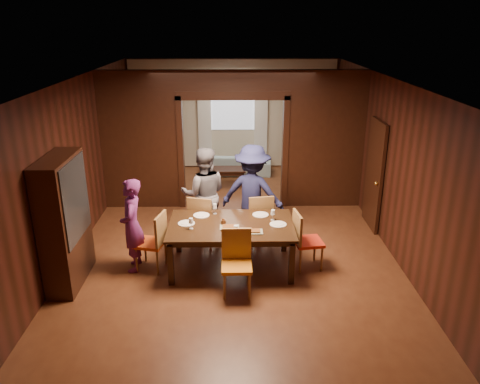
{
  "coord_description": "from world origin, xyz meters",
  "views": [
    {
      "loc": [
        -0.01,
        -7.94,
        3.85
      ],
      "look_at": [
        0.11,
        -0.4,
        1.05
      ],
      "focal_mm": 35.0,
      "sensor_mm": 36.0,
      "label": 1
    }
  ],
  "objects_px": {
    "chair_far_l": "(204,220)",
    "person_purple": "(132,225)",
    "person_grey": "(204,194)",
    "hutch": "(65,222)",
    "sofa": "(237,164)",
    "chair_near": "(237,264)",
    "dining_table": "(231,246)",
    "chair_far_r": "(259,218)",
    "coffee_table": "(229,176)",
    "chair_left": "(150,241)",
    "chair_right": "(308,240)",
    "person_navy": "(252,193)"
  },
  "relations": [
    {
      "from": "chair_far_l",
      "to": "person_purple",
      "type": "bearing_deg",
      "value": 52.61
    },
    {
      "from": "person_grey",
      "to": "dining_table",
      "type": "height_order",
      "value": "person_grey"
    },
    {
      "from": "person_purple",
      "to": "coffee_table",
      "type": "relative_size",
      "value": 1.92
    },
    {
      "from": "chair_left",
      "to": "hutch",
      "type": "relative_size",
      "value": 0.48
    },
    {
      "from": "coffee_table",
      "to": "chair_far_l",
      "type": "relative_size",
      "value": 0.82
    },
    {
      "from": "person_purple",
      "to": "person_grey",
      "type": "height_order",
      "value": "person_grey"
    },
    {
      "from": "chair_far_l",
      "to": "chair_near",
      "type": "relative_size",
      "value": 1.0
    },
    {
      "from": "chair_far_l",
      "to": "hutch",
      "type": "relative_size",
      "value": 0.48
    },
    {
      "from": "person_navy",
      "to": "chair_left",
      "type": "height_order",
      "value": "person_navy"
    },
    {
      "from": "person_grey",
      "to": "chair_far_l",
      "type": "relative_size",
      "value": 1.79
    },
    {
      "from": "person_grey",
      "to": "sofa",
      "type": "height_order",
      "value": "person_grey"
    },
    {
      "from": "sofa",
      "to": "person_navy",
      "type": "bearing_deg",
      "value": 96.93
    },
    {
      "from": "chair_far_l",
      "to": "coffee_table",
      "type": "bearing_deg",
      "value": -82.66
    },
    {
      "from": "person_grey",
      "to": "hutch",
      "type": "bearing_deg",
      "value": 33.47
    },
    {
      "from": "chair_far_l",
      "to": "chair_far_r",
      "type": "height_order",
      "value": "same"
    },
    {
      "from": "dining_table",
      "to": "hutch",
      "type": "height_order",
      "value": "hutch"
    },
    {
      "from": "coffee_table",
      "to": "person_grey",
      "type": "bearing_deg",
      "value": -98.19
    },
    {
      "from": "sofa",
      "to": "dining_table",
      "type": "height_order",
      "value": "dining_table"
    },
    {
      "from": "chair_near",
      "to": "chair_left",
      "type": "bearing_deg",
      "value": 150.47
    },
    {
      "from": "coffee_table",
      "to": "chair_far_l",
      "type": "bearing_deg",
      "value": -97.57
    },
    {
      "from": "person_navy",
      "to": "chair_far_l",
      "type": "xyz_separation_m",
      "value": [
        -0.88,
        -0.26,
        -0.41
      ]
    },
    {
      "from": "chair_left",
      "to": "hutch",
      "type": "bearing_deg",
      "value": -59.66
    },
    {
      "from": "person_grey",
      "to": "person_navy",
      "type": "xyz_separation_m",
      "value": [
        0.87,
        -0.02,
        0.03
      ]
    },
    {
      "from": "coffee_table",
      "to": "chair_left",
      "type": "relative_size",
      "value": 0.82
    },
    {
      "from": "dining_table",
      "to": "chair_right",
      "type": "xyz_separation_m",
      "value": [
        1.25,
        -0.03,
        0.1
      ]
    },
    {
      "from": "hutch",
      "to": "person_purple",
      "type": "bearing_deg",
      "value": 21.82
    },
    {
      "from": "chair_far_r",
      "to": "hutch",
      "type": "height_order",
      "value": "hutch"
    },
    {
      "from": "chair_far_l",
      "to": "person_grey",
      "type": "bearing_deg",
      "value": -75.94
    },
    {
      "from": "person_purple",
      "to": "person_navy",
      "type": "relative_size",
      "value": 0.86
    },
    {
      "from": "person_purple",
      "to": "chair_far_l",
      "type": "height_order",
      "value": "person_purple"
    },
    {
      "from": "person_grey",
      "to": "coffee_table",
      "type": "distance_m",
      "value": 3.12
    },
    {
      "from": "chair_left",
      "to": "chair_right",
      "type": "distance_m",
      "value": 2.56
    },
    {
      "from": "chair_right",
      "to": "sofa",
      "type": "bearing_deg",
      "value": 3.78
    },
    {
      "from": "chair_near",
      "to": "hutch",
      "type": "height_order",
      "value": "hutch"
    },
    {
      "from": "person_purple",
      "to": "chair_left",
      "type": "distance_m",
      "value": 0.39
    },
    {
      "from": "person_navy",
      "to": "sofa",
      "type": "xyz_separation_m",
      "value": [
        -0.25,
        3.89,
        -0.63
      ]
    },
    {
      "from": "person_grey",
      "to": "coffee_table",
      "type": "relative_size",
      "value": 2.17
    },
    {
      "from": "chair_far_r",
      "to": "dining_table",
      "type": "bearing_deg",
      "value": 50.86
    },
    {
      "from": "chair_far_r",
      "to": "chair_near",
      "type": "xyz_separation_m",
      "value": [
        -0.41,
        -1.67,
        0.0
      ]
    },
    {
      "from": "person_purple",
      "to": "coffee_table",
      "type": "height_order",
      "value": "person_purple"
    },
    {
      "from": "chair_far_l",
      "to": "chair_far_r",
      "type": "distance_m",
      "value": 0.99
    },
    {
      "from": "person_purple",
      "to": "dining_table",
      "type": "bearing_deg",
      "value": 85.88
    },
    {
      "from": "sofa",
      "to": "chair_near",
      "type": "relative_size",
      "value": 1.85
    },
    {
      "from": "sofa",
      "to": "chair_near",
      "type": "height_order",
      "value": "chair_near"
    },
    {
      "from": "person_navy",
      "to": "dining_table",
      "type": "bearing_deg",
      "value": 86.76
    },
    {
      "from": "dining_table",
      "to": "person_purple",
      "type": "bearing_deg",
      "value": -178.88
    },
    {
      "from": "chair_far_r",
      "to": "chair_right",
      "type": "bearing_deg",
      "value": 120.95
    },
    {
      "from": "person_grey",
      "to": "chair_left",
      "type": "height_order",
      "value": "person_grey"
    },
    {
      "from": "sofa",
      "to": "chair_left",
      "type": "distance_m",
      "value": 5.19
    },
    {
      "from": "chair_right",
      "to": "chair_far_l",
      "type": "distance_m",
      "value": 1.94
    }
  ]
}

